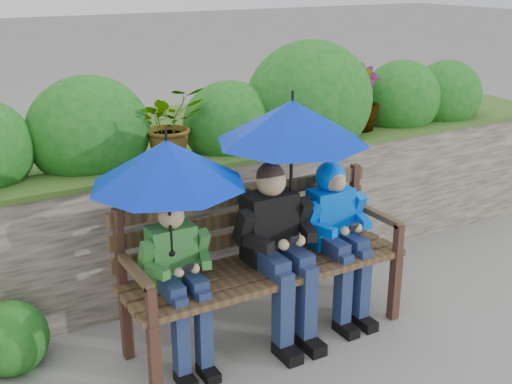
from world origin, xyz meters
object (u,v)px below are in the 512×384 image
umbrella_left (167,163)px  boy_left (178,274)px  park_bench (261,254)px  boy_right (337,226)px  boy_middle (278,243)px  umbrella_right (292,122)px

umbrella_left → boy_left: bearing=-30.4°
park_bench → boy_left: bearing=-172.5°
park_bench → boy_right: boy_right is taller
park_bench → boy_middle: 0.16m
boy_middle → umbrella_right: bearing=25.0°
boy_left → umbrella_right: (0.83, 0.05, 0.82)m
boy_right → umbrella_right: umbrella_right is taller
umbrella_right → boy_left: bearing=-176.5°
boy_middle → boy_right: bearing=2.3°
boy_middle → umbrella_right: 0.79m
boy_right → umbrella_left: size_ratio=1.22×
boy_left → boy_middle: (0.69, -0.01, 0.05)m
boy_left → umbrella_left: bearing=149.6°
boy_right → boy_middle: bearing=-177.7°
umbrella_left → boy_middle: bearing=-2.4°
boy_left → boy_middle: bearing=-1.0°
boy_right → umbrella_right: (-0.36, 0.04, 0.77)m
boy_left → umbrella_right: umbrella_right is taller
umbrella_left → boy_right: bearing=-0.5°
park_bench → umbrella_left: size_ratio=2.09×
boy_left → umbrella_right: 1.17m
boy_right → umbrella_left: bearing=179.5°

